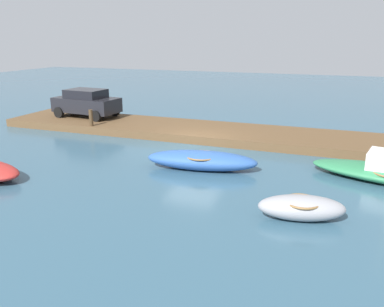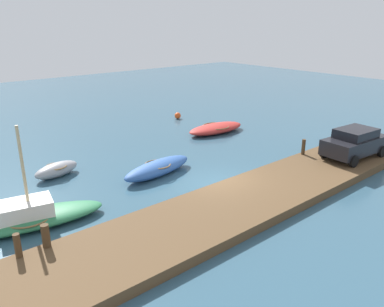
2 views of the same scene
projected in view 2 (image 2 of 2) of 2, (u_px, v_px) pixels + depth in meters
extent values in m
plane|color=#33566B|center=(217.00, 185.00, 19.35)|extent=(84.00, 84.00, 0.00)
cube|color=brown|center=(254.00, 197.00, 17.51)|extent=(24.00, 3.97, 0.42)
ellipsoid|color=#B72D28|center=(216.00, 128.00, 28.15)|extent=(4.73, 2.13, 0.64)
torus|color=olive|center=(216.00, 126.00, 28.09)|extent=(2.05, 2.05, 0.07)
ellipsoid|color=#939399|center=(57.00, 170.00, 20.31)|extent=(2.67, 1.60, 0.72)
torus|color=olive|center=(56.00, 166.00, 20.24)|extent=(1.34, 1.34, 0.07)
ellipsoid|color=#2D569E|center=(158.00, 168.00, 20.50)|extent=(4.60, 1.99, 0.76)
torus|color=olive|center=(158.00, 164.00, 20.43)|extent=(1.60, 1.60, 0.07)
ellipsoid|color=#2D7A4C|center=(28.00, 220.00, 15.42)|extent=(6.26, 3.08, 0.56)
torus|color=olive|center=(27.00, 216.00, 15.37)|extent=(2.32, 2.32, 0.07)
cube|color=silver|center=(25.00, 209.00, 15.24)|extent=(2.27, 1.68, 0.64)
cylinder|color=#C6B284|center=(23.00, 172.00, 14.80)|extent=(0.12, 0.12, 3.71)
cylinder|color=#47331E|center=(18.00, 245.00, 12.64)|extent=(0.22, 0.22, 0.85)
cylinder|color=#47331E|center=(46.00, 236.00, 13.21)|extent=(0.28, 0.28, 0.84)
cylinder|color=#47331E|center=(303.00, 147.00, 22.33)|extent=(0.21, 0.21, 0.90)
cube|color=black|center=(354.00, 145.00, 21.75)|extent=(4.08, 2.12, 0.85)
cube|color=black|center=(356.00, 133.00, 21.53)|extent=(2.33, 1.77, 0.50)
cylinder|color=black|center=(353.00, 143.00, 23.35)|extent=(0.65, 0.27, 0.64)
cylinder|color=black|center=(382.00, 151.00, 21.95)|extent=(0.65, 0.27, 0.64)
cylinder|color=black|center=(324.00, 152.00, 21.82)|extent=(0.65, 0.27, 0.64)
cylinder|color=black|center=(354.00, 161.00, 20.42)|extent=(0.65, 0.27, 0.64)
sphere|color=#E54C19|center=(178.00, 116.00, 32.14)|extent=(0.52, 0.52, 0.52)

